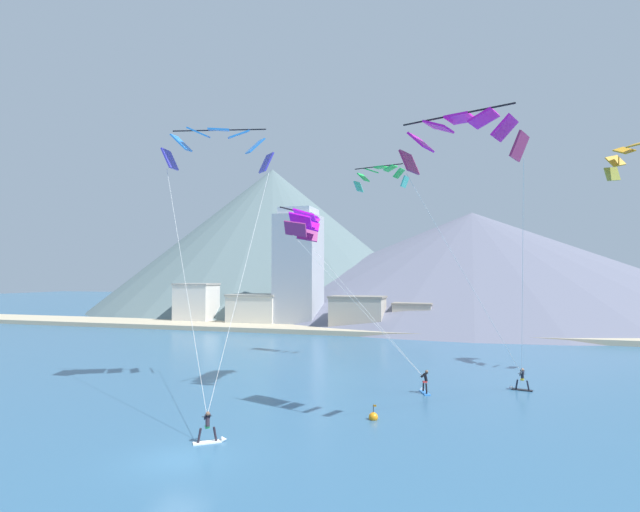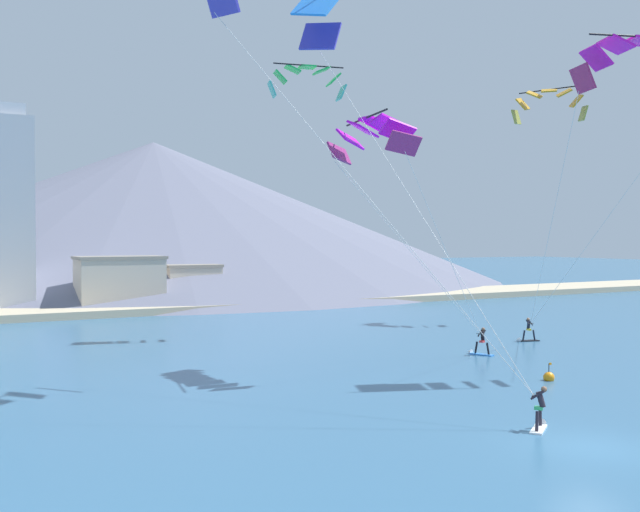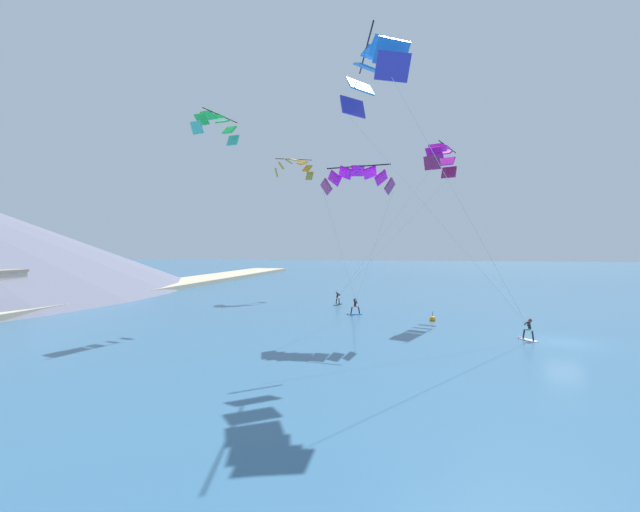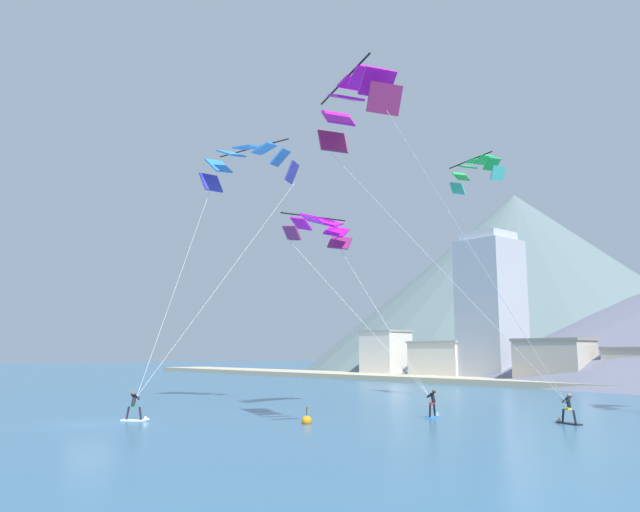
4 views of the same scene
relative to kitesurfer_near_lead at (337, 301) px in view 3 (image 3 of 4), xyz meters
The scene contains 10 objects.
ground_plane 25.88m from the kitesurfer_near_lead, 129.97° to the right, with size 400.00×400.00×0.00m, color #336084.
kitesurfer_near_lead is the anchor object (origin of this frame).
kitesurfer_near_trail 7.39m from the kitesurfer_near_lead, 156.70° to the right, with size 1.00×1.77×1.77m.
kitesurfer_mid_center 23.81m from the kitesurfer_near_lead, 133.32° to the right, with size 1.64×1.35×1.74m.
parafoil_kite_near_lead 20.25m from the kitesurfer_near_lead, 108.09° to the right, with size 7.59×13.48×16.29m.
parafoil_kite_near_trail 20.27m from the kitesurfer_near_lead, 163.93° to the right, with size 10.13×6.25×12.35m.
parafoil_kite_mid_center 29.28m from the kitesurfer_near_lead, 163.70° to the right, with size 9.37×13.74×18.86m.
parafoil_kite_distant_high_outer 24.22m from the kitesurfer_near_lead, 141.14° to the left, with size 5.89×2.70×2.40m.
parafoil_kite_distant_low_drift 23.06m from the kitesurfer_near_lead, 37.79° to the left, with size 4.99×5.25×2.99m.
race_marker_buoy 14.14m from the kitesurfer_near_lead, 130.04° to the right, with size 0.56×0.56×1.02m.
Camera 3 is at (-34.28, 10.90, 6.94)m, focal length 24.00 mm.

